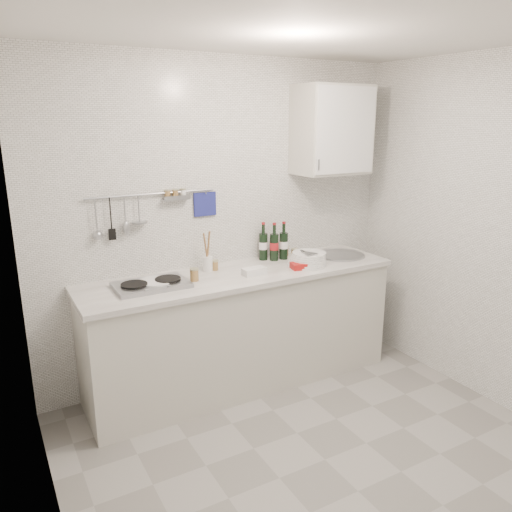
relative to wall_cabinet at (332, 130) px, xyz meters
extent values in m
plane|color=slate|center=(-0.90, -1.22, -1.95)|extent=(3.00, 3.00, 0.00)
plane|color=silver|center=(-0.90, -1.22, 0.55)|extent=(3.00, 3.00, 0.00)
cube|color=silver|center=(-0.90, 0.18, -0.70)|extent=(3.00, 0.02, 2.50)
cube|color=silver|center=(-2.40, -1.22, -0.70)|extent=(0.02, 2.80, 2.50)
cube|color=silver|center=(0.60, -1.22, -0.70)|extent=(0.02, 2.80, 2.50)
cube|color=beige|center=(-0.90, -0.12, -1.51)|extent=(2.40, 0.60, 0.88)
cube|color=white|center=(-0.90, -0.12, -1.05)|extent=(2.44, 0.64, 0.04)
cube|color=black|center=(-0.90, -0.10, -1.90)|extent=(2.34, 0.52, 0.10)
cube|color=#93969B|center=(-1.60, -0.12, -1.01)|extent=(0.50, 0.32, 0.03)
cylinder|color=black|center=(-1.72, -0.12, -0.99)|extent=(0.18, 0.18, 0.01)
cylinder|color=black|center=(-1.48, -0.12, -0.99)|extent=(0.18, 0.18, 0.01)
cylinder|color=#93969B|center=(0.05, -0.12, -1.02)|extent=(0.40, 0.40, 0.02)
cylinder|color=#93969B|center=(0.05, -0.12, -1.08)|extent=(0.34, 0.34, 0.10)
cylinder|color=#93969B|center=(-1.47, 0.15, -0.43)|extent=(0.95, 0.02, 0.02)
cube|color=navy|center=(-1.06, 0.17, -0.54)|extent=(0.18, 0.02, 0.18)
cube|color=beige|center=(0.00, 0.01, 0.00)|extent=(0.60, 0.35, 0.70)
cube|color=white|center=(0.00, -0.18, 0.00)|extent=(0.56, 0.01, 0.66)
cylinder|color=#93969B|center=(-0.26, -0.19, -0.25)|extent=(0.01, 0.01, 0.08)
cylinder|color=#476CA2|center=(-1.57, -0.11, -1.02)|extent=(0.25, 0.25, 0.01)
cylinder|color=#476CA2|center=(-1.57, -0.11, -1.01)|extent=(0.24, 0.24, 0.01)
cylinder|color=#476CA2|center=(-1.56, -0.11, -1.00)|extent=(0.23, 0.23, 0.01)
cylinder|color=white|center=(-0.37, -0.22, -1.02)|extent=(0.30, 0.30, 0.01)
cylinder|color=white|center=(-0.36, -0.21, -1.01)|extent=(0.30, 0.30, 0.01)
cylinder|color=white|center=(-0.35, -0.21, -1.00)|extent=(0.29, 0.29, 0.01)
cylinder|color=white|center=(-0.35, -0.20, -0.98)|extent=(0.29, 0.29, 0.01)
cylinder|color=white|center=(-0.34, -0.20, -0.97)|extent=(0.28, 0.28, 0.01)
cylinder|color=white|center=(-0.34, -0.20, -0.95)|extent=(0.27, 0.27, 0.01)
cylinder|color=white|center=(-0.33, -0.19, -0.94)|extent=(0.27, 0.27, 0.01)
cube|color=white|center=(-0.85, -0.22, -1.00)|extent=(0.18, 0.09, 0.05)
cube|color=#B01613|center=(-0.48, -0.26, -1.01)|extent=(0.13, 0.13, 0.05)
cylinder|color=white|center=(-1.11, 0.03, -0.97)|extent=(0.08, 0.08, 0.11)
cylinder|color=olive|center=(-1.10, 0.03, -0.83)|extent=(0.03, 0.06, 0.23)
cylinder|color=olive|center=(-1.12, 0.04, -0.84)|extent=(0.03, 0.04, 0.21)
cylinder|color=olive|center=(-1.05, 0.03, -1.00)|extent=(0.05, 0.05, 0.07)
cylinder|color=tan|center=(-1.05, 0.03, -0.96)|extent=(0.06, 0.06, 0.01)
cylinder|color=olive|center=(-0.36, 0.12, -0.99)|extent=(0.06, 0.06, 0.07)
cylinder|color=tan|center=(-0.36, 0.12, -0.95)|extent=(0.07, 0.07, 0.01)
cylinder|color=olive|center=(-0.32, 0.03, -1.00)|extent=(0.05, 0.05, 0.07)
cylinder|color=tan|center=(-0.32, 0.03, -0.96)|extent=(0.06, 0.06, 0.01)
cylinder|color=olive|center=(-1.29, -0.14, -0.99)|extent=(0.06, 0.06, 0.08)
cylinder|color=tan|center=(-1.29, -0.14, -0.94)|extent=(0.06, 0.06, 0.01)
camera|label=1|loc=(-2.57, -3.31, 0.10)|focal=35.00mm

